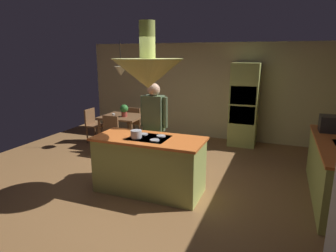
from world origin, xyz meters
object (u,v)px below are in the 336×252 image
object	(u,v)px
dining_table	(123,120)
cup_on_table	(114,115)
potted_plant_on_table	(124,110)
oven_tower	(244,105)
microwave_on_counter	(334,124)
chair_facing_island	(109,132)
chair_at_corner	(93,123)
kitchen_island	(149,164)
person_at_island	(154,123)
chair_by_back_wall	(135,120)
cooking_pot_on_cooktop	(136,134)

from	to	relation	value
dining_table	cup_on_table	distance (m)	0.29
dining_table	potted_plant_on_table	bearing A→B (deg)	-35.83
oven_tower	microwave_on_counter	world-z (taller)	oven_tower
potted_plant_on_table	chair_facing_island	bearing A→B (deg)	-98.59
chair_at_corner	potted_plant_on_table	world-z (taller)	potted_plant_on_table
chair_facing_island	kitchen_island	bearing A→B (deg)	-40.26
oven_tower	chair_facing_island	bearing A→B (deg)	-147.22
dining_table	cup_on_table	size ratio (longest dim) A/B	11.19
kitchen_island	microwave_on_counter	bearing A→B (deg)	27.79
chair_at_corner	potted_plant_on_table	distance (m)	1.06
dining_table	chair_at_corner	world-z (taller)	chair_at_corner
chair_facing_island	potted_plant_on_table	size ratio (longest dim) A/B	2.90
person_at_island	microwave_on_counter	size ratio (longest dim) A/B	3.79
oven_tower	potted_plant_on_table	size ratio (longest dim) A/B	6.84
chair_facing_island	potted_plant_on_table	xyz separation A→B (m)	(0.09, 0.60, 0.42)
chair_at_corner	oven_tower	bearing A→B (deg)	-72.76
person_at_island	chair_at_corner	distance (m)	2.81
oven_tower	chair_by_back_wall	size ratio (longest dim) A/B	2.36
kitchen_island	chair_at_corner	world-z (taller)	kitchen_island
potted_plant_on_table	microwave_on_counter	world-z (taller)	microwave_on_counter
kitchen_island	potted_plant_on_table	xyz separation A→B (m)	(-1.61, 2.04, 0.46)
chair_by_back_wall	potted_plant_on_table	distance (m)	0.84
oven_tower	microwave_on_counter	xyz separation A→B (m)	(1.74, -1.75, 0.05)
person_at_island	chair_by_back_wall	size ratio (longest dim) A/B	2.00
person_at_island	cooking_pot_on_cooktop	size ratio (longest dim) A/B	9.69
microwave_on_counter	chair_by_back_wall	bearing A→B (deg)	164.45
kitchen_island	oven_tower	world-z (taller)	oven_tower
cup_on_table	person_at_island	bearing A→B (deg)	-36.71
oven_tower	person_at_island	world-z (taller)	oven_tower
chair_by_back_wall	cooking_pot_on_cooktop	size ratio (longest dim) A/B	4.83
cup_on_table	kitchen_island	bearing A→B (deg)	-45.97
chair_by_back_wall	person_at_island	bearing A→B (deg)	125.65
cup_on_table	chair_at_corner	bearing A→B (deg)	163.98
person_at_island	chair_by_back_wall	distance (m)	2.61
potted_plant_on_table	microwave_on_counter	xyz separation A→B (m)	(4.45, -0.54, 0.14)
oven_tower	microwave_on_counter	size ratio (longest dim) A/B	4.46
kitchen_island	dining_table	size ratio (longest dim) A/B	1.79
dining_table	chair_at_corner	distance (m)	0.90
chair_by_back_wall	chair_at_corner	bearing A→B (deg)	36.80
cooking_pot_on_cooktop	kitchen_island	bearing A→B (deg)	39.09
kitchen_island	dining_table	bearing A→B (deg)	128.99
chair_by_back_wall	cooking_pot_on_cooktop	xyz separation A→B (m)	(1.54, -2.89, 0.51)
chair_at_corner	potted_plant_on_table	size ratio (longest dim) A/B	2.90
oven_tower	potted_plant_on_table	distance (m)	2.97
person_at_island	chair_at_corner	bearing A→B (deg)	149.11
kitchen_island	oven_tower	distance (m)	3.47
oven_tower	chair_facing_island	world-z (taller)	oven_tower
chair_by_back_wall	microwave_on_counter	xyz separation A→B (m)	(4.54, -1.26, 0.57)
kitchen_island	cooking_pot_on_cooktop	bearing A→B (deg)	-140.91
cooking_pot_on_cooktop	chair_at_corner	bearing A→B (deg)	137.37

